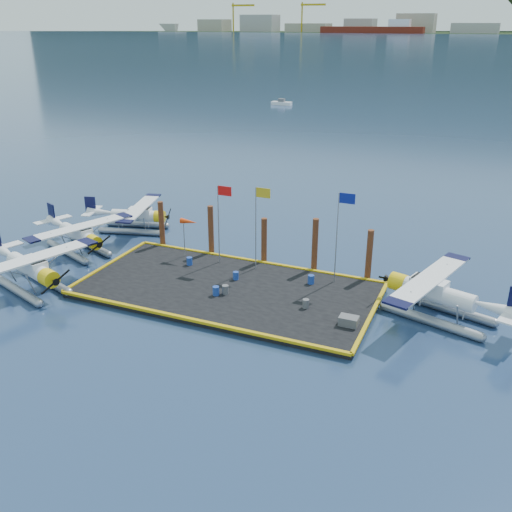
{
  "coord_description": "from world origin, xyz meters",
  "views": [
    {
      "loc": [
        15.68,
        -31.81,
        17.42
      ],
      "look_at": [
        1.28,
        2.0,
        2.19
      ],
      "focal_mm": 40.0,
      "sensor_mm": 36.0,
      "label": 1
    }
  ],
  "objects_px": {
    "drum_5": "(236,276)",
    "flagpole_blue": "(340,224)",
    "drum_1": "(225,290)",
    "piling_1": "(211,232)",
    "flagpole_red": "(221,212)",
    "drum_3": "(216,291)",
    "windsock": "(189,223)",
    "piling_0": "(162,225)",
    "piling_3": "(315,247)",
    "drum_2": "(306,304)",
    "drum_4": "(311,279)",
    "seaplane_a": "(31,271)",
    "drum_0": "(189,261)",
    "crate": "(349,321)",
    "piling_2": "(264,242)",
    "seaplane_c": "(137,217)",
    "flagpole_yellow": "(258,216)",
    "piling_4": "(369,257)",
    "seaplane_b": "(79,237)",
    "seaplane_d": "(434,295)"
  },
  "relations": [
    {
      "from": "seaplane_a",
      "to": "flagpole_blue",
      "type": "relative_size",
      "value": 1.45
    },
    {
      "from": "drum_2",
      "to": "crate",
      "type": "height_order",
      "value": "drum_2"
    },
    {
      "from": "flagpole_blue",
      "to": "piling_3",
      "type": "bearing_deg",
      "value": 143.93
    },
    {
      "from": "seaplane_c",
      "to": "piling_1",
      "type": "distance_m",
      "value": 9.25
    },
    {
      "from": "seaplane_c",
      "to": "flagpole_red",
      "type": "distance_m",
      "value": 11.78
    },
    {
      "from": "seaplane_a",
      "to": "drum_2",
      "type": "xyz_separation_m",
      "value": [
        18.51,
        4.16,
        -0.78
      ]
    },
    {
      "from": "flagpole_yellow",
      "to": "piling_1",
      "type": "relative_size",
      "value": 1.48
    },
    {
      "from": "seaplane_a",
      "to": "windsock",
      "type": "xyz_separation_m",
      "value": [
        7.58,
        8.69,
        1.76
      ]
    },
    {
      "from": "drum_3",
      "to": "piling_1",
      "type": "bearing_deg",
      "value": 119.39
    },
    {
      "from": "seaplane_a",
      "to": "piling_1",
      "type": "xyz_separation_m",
      "value": [
        8.6,
        10.29,
        0.63
      ]
    },
    {
      "from": "piling_1",
      "to": "piling_3",
      "type": "height_order",
      "value": "piling_3"
    },
    {
      "from": "drum_0",
      "to": "crate",
      "type": "distance_m",
      "value": 14.0
    },
    {
      "from": "flagpole_red",
      "to": "windsock",
      "type": "distance_m",
      "value": 2.97
    },
    {
      "from": "drum_0",
      "to": "drum_2",
      "type": "distance_m",
      "value": 10.71
    },
    {
      "from": "drum_5",
      "to": "seaplane_c",
      "type": "bearing_deg",
      "value": 152.33
    },
    {
      "from": "drum_3",
      "to": "windsock",
      "type": "bearing_deg",
      "value": 133.13
    },
    {
      "from": "drum_0",
      "to": "piling_4",
      "type": "relative_size",
      "value": 0.15
    },
    {
      "from": "drum_1",
      "to": "piling_3",
      "type": "bearing_deg",
      "value": 56.49
    },
    {
      "from": "drum_5",
      "to": "crate",
      "type": "height_order",
      "value": "crate"
    },
    {
      "from": "drum_1",
      "to": "piling_1",
      "type": "xyz_separation_m",
      "value": [
        -4.3,
        6.34,
        1.39
      ]
    },
    {
      "from": "drum_0",
      "to": "piling_2",
      "type": "xyz_separation_m",
      "value": [
        4.83,
        2.97,
        1.2
      ]
    },
    {
      "from": "windsock",
      "to": "piling_0",
      "type": "distance_m",
      "value": 4.02
    },
    {
      "from": "seaplane_d",
      "to": "flagpole_yellow",
      "type": "bearing_deg",
      "value": 98.52
    },
    {
      "from": "seaplane_b",
      "to": "drum_0",
      "type": "distance_m",
      "value": 9.78
    },
    {
      "from": "flagpole_red",
      "to": "piling_1",
      "type": "distance_m",
      "value": 3.28
    },
    {
      "from": "drum_5",
      "to": "flagpole_blue",
      "type": "xyz_separation_m",
      "value": [
        6.73,
        2.36,
        4.0
      ]
    },
    {
      "from": "drum_3",
      "to": "crate",
      "type": "bearing_deg",
      "value": -3.16
    },
    {
      "from": "piling_2",
      "to": "piling_1",
      "type": "bearing_deg",
      "value": 180.0
    },
    {
      "from": "drum_4",
      "to": "piling_1",
      "type": "distance_m",
      "value": 9.54
    },
    {
      "from": "seaplane_c",
      "to": "drum_1",
      "type": "relative_size",
      "value": 13.59
    },
    {
      "from": "drum_1",
      "to": "piling_2",
      "type": "bearing_deg",
      "value": 88.18
    },
    {
      "from": "drum_4",
      "to": "windsock",
      "type": "bearing_deg",
      "value": 174.67
    },
    {
      "from": "seaplane_a",
      "to": "piling_0",
      "type": "relative_size",
      "value": 2.35
    },
    {
      "from": "drum_5",
      "to": "windsock",
      "type": "height_order",
      "value": "windsock"
    },
    {
      "from": "drum_2",
      "to": "flagpole_red",
      "type": "relative_size",
      "value": 0.1
    },
    {
      "from": "drum_1",
      "to": "flagpole_yellow",
      "type": "bearing_deg",
      "value": 85.13
    },
    {
      "from": "drum_2",
      "to": "drum_0",
      "type": "bearing_deg",
      "value": 162.84
    },
    {
      "from": "crate",
      "to": "piling_2",
      "type": "relative_size",
      "value": 0.3
    },
    {
      "from": "drum_3",
      "to": "flagpole_red",
      "type": "xyz_separation_m",
      "value": [
        -2.1,
        5.16,
        3.69
      ]
    },
    {
      "from": "drum_3",
      "to": "flagpole_red",
      "type": "height_order",
      "value": "flagpole_red"
    },
    {
      "from": "drum_0",
      "to": "seaplane_a",
      "type": "bearing_deg",
      "value": -138.51
    },
    {
      "from": "seaplane_a",
      "to": "flagpole_yellow",
      "type": "bearing_deg",
      "value": 142.33
    },
    {
      "from": "drum_0",
      "to": "drum_3",
      "type": "bearing_deg",
      "value": -42.48
    },
    {
      "from": "windsock",
      "to": "piling_0",
      "type": "xyz_separation_m",
      "value": [
        -3.47,
        1.6,
        -1.23
      ]
    },
    {
      "from": "drum_3",
      "to": "drum_5",
      "type": "distance_m",
      "value": 2.8
    },
    {
      "from": "drum_5",
      "to": "flagpole_red",
      "type": "bearing_deg",
      "value": 133.74
    },
    {
      "from": "windsock",
      "to": "flagpole_blue",
      "type": "bearing_deg",
      "value": -0.0
    },
    {
      "from": "drum_1",
      "to": "windsock",
      "type": "bearing_deg",
      "value": 138.29
    },
    {
      "from": "drum_1",
      "to": "flagpole_blue",
      "type": "distance_m",
      "value": 8.9
    },
    {
      "from": "piling_3",
      "to": "piling_4",
      "type": "bearing_deg",
      "value": 0.0
    }
  ]
}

